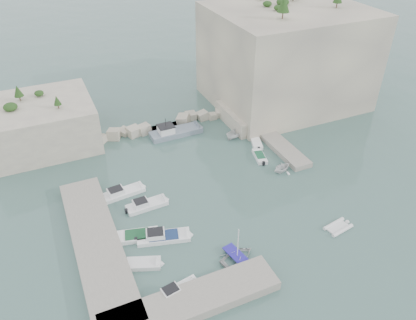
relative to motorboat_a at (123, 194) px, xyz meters
name	(u,v)px	position (x,y,z in m)	size (l,w,h in m)	color
ground	(227,203)	(11.97, -7.18, 0.00)	(400.00, 400.00, 0.00)	#44665F
cliff_east	(286,57)	(34.97, 15.82, 8.50)	(26.00, 22.00, 17.00)	beige
cliff_terrace	(248,115)	(24.97, 10.82, 1.25)	(8.00, 10.00, 2.50)	beige
outcrop_west	(41,124)	(-8.03, 17.82, 3.50)	(16.00, 14.00, 7.00)	beige
quay_west	(97,244)	(-5.03, -8.18, 0.55)	(5.00, 24.00, 1.10)	#9E9689
quay_south	(192,301)	(1.97, -19.68, 0.55)	(18.00, 4.00, 1.10)	#9E9689
ledge_east	(275,141)	(25.47, 2.82, 0.40)	(3.00, 16.00, 0.80)	#9E9689
breakwater	(164,124)	(10.97, 14.82, 0.70)	(28.00, 3.00, 1.40)	beige
motorboat_a	(123,194)	(0.00, 0.00, 0.00)	(6.44, 1.92, 1.40)	white
motorboat_b	(147,207)	(2.25, -3.69, 0.00)	(5.82, 1.90, 1.40)	white
motorboat_c	(137,237)	(-0.43, -8.51, 0.00)	(5.50, 2.00, 0.70)	white
motorboat_d	(164,239)	(2.36, -9.99, 0.00)	(6.77, 2.01, 1.40)	white
motorboat_e	(144,265)	(-0.96, -12.88, 0.00)	(4.09, 1.67, 0.70)	silver
motorboat_f	(177,293)	(1.12, -17.83, 0.00)	(5.36, 1.60, 1.40)	white
rowboat	(237,259)	(8.81, -16.20, 0.00)	(2.93, 4.11, 0.85)	silver
inflatable_dinghy	(338,228)	(22.16, -16.91, 0.00)	(3.62, 1.76, 0.44)	silver
tender_east_a	(282,171)	(22.31, -4.17, 0.00)	(2.72, 3.15, 1.66)	white
tender_east_b	(260,158)	(21.12, 0.12, 0.00)	(4.19, 1.43, 0.70)	white
tender_east_c	(256,143)	(22.66, 3.93, 0.00)	(4.49, 1.45, 0.70)	white
tender_east_d	(236,137)	(20.62, 7.00, 0.00)	(1.53, 4.07, 1.57)	silver
work_boat	(176,134)	(11.98, 11.77, 0.00)	(9.49, 2.80, 2.20)	slate
rowboat_mast	(238,243)	(8.81, -16.20, 2.53)	(0.10, 0.10, 4.20)	white
vegetation	(261,3)	(29.80, 17.22, 17.93)	(53.48, 13.88, 13.40)	#1E4219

